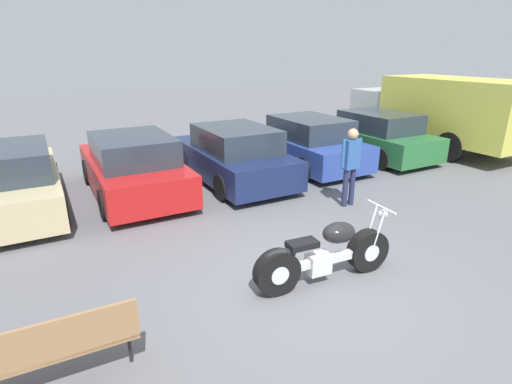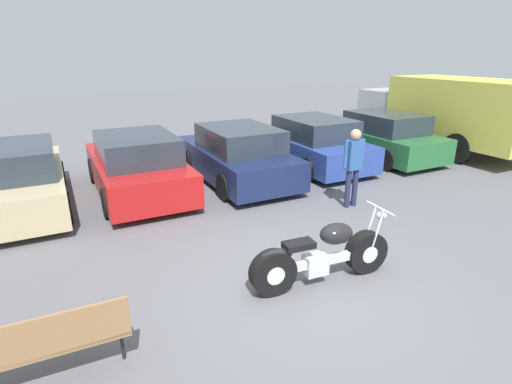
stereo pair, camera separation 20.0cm
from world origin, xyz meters
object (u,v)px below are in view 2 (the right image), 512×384
parked_car_champagne (15,180)px  parked_car_navy (237,155)px  motorcycle (321,256)px  parked_car_red (137,166)px  delivery_truck (448,110)px  person_standing (354,161)px  parked_car_blue (310,143)px  parked_car_green (380,137)px  park_bench (39,343)px

parked_car_champagne → parked_car_navy: size_ratio=1.00×
motorcycle → parked_car_navy: bearing=79.4°
parked_car_red → delivery_truck: (10.17, -0.31, 0.69)m
person_standing → delivery_truck: bearing=23.4°
parked_car_champagne → parked_car_blue: size_ratio=1.00×
parked_car_red → person_standing: 4.97m
parked_car_red → parked_car_green: 7.54m
motorcycle → parked_car_champagne: parked_car_champagne is taller
motorcycle → delivery_truck: size_ratio=0.36×
delivery_truck → parked_car_blue: bearing=174.8°
parked_car_red → park_bench: (-2.05, -5.57, -0.12)m
parked_car_navy → delivery_truck: size_ratio=0.68×
parked_car_navy → park_bench: (-4.57, -5.41, -0.12)m
parked_car_navy → parked_car_blue: 2.53m
motorcycle → parked_car_champagne: 6.66m
motorcycle → parked_car_red: parked_car_red is taller
delivery_truck → park_bench: bearing=-156.7°
person_standing → parked_car_blue: bearing=71.2°
delivery_truck → park_bench: delivery_truck is taller
parked_car_champagne → person_standing: (6.46, -3.05, 0.35)m
parked_car_red → park_bench: parked_car_red is taller
parked_car_champagne → parked_car_red: (2.51, -0.05, 0.00)m
parked_car_green → park_bench: bearing=-150.0°
parked_car_green → park_bench: 11.07m
parked_car_green → parked_car_blue: bearing=175.5°
parked_car_red → parked_car_green: same height
parked_car_blue → delivery_truck: (5.15, -0.47, 0.69)m
parked_car_red → parked_car_blue: bearing=1.8°
parked_car_blue → parked_car_green: size_ratio=1.00×
parked_car_champagne → parked_car_blue: same height
parked_car_navy → park_bench: size_ratio=2.46×
motorcycle → parked_car_navy: 5.14m
motorcycle → parked_car_red: (-1.57, 5.21, 0.24)m
park_bench → parked_car_green: bearing=30.0°
parked_car_champagne → motorcycle: bearing=-52.2°
parked_car_champagne → parked_car_green: same height
parked_car_red → parked_car_blue: 5.03m
parked_car_champagne → delivery_truck: 12.71m
parked_car_red → parked_car_navy: size_ratio=1.00×
parked_car_blue → parked_car_navy: bearing=-172.7°
parked_car_green → delivery_truck: size_ratio=0.68×
parked_car_champagne → park_bench: bearing=-85.3°
parked_car_red → parked_car_blue: same height
parked_car_green → park_bench: parked_car_green is taller
parked_car_navy → person_standing: 3.20m
parked_car_champagne → person_standing: 7.16m
parked_car_navy → parked_car_blue: bearing=7.3°
motorcycle → park_bench: 3.64m
parked_car_blue → park_bench: (-7.08, -5.73, -0.12)m
parked_car_champagne → person_standing: size_ratio=2.47×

